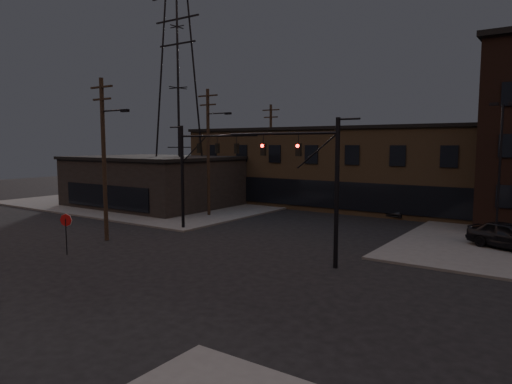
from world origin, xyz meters
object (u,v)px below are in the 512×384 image
at_px(traffic_signal_near, 318,175).
at_px(parked_car_lot_a, 510,236).
at_px(traffic_signal_far, 195,165).
at_px(stop_sign, 66,224).
at_px(car_crossing, 403,209).

distance_m(traffic_signal_near, parked_car_lot_a, 13.29).
distance_m(traffic_signal_far, stop_sign, 10.55).
xyz_separation_m(traffic_signal_near, car_crossing, (-1.08, 19.42, -4.25)).
distance_m(traffic_signal_far, car_crossing, 19.82).
bearing_deg(parked_car_lot_a, traffic_signal_far, 129.53).
xyz_separation_m(traffic_signal_near, traffic_signal_far, (-12.07, 3.50, 0.08)).
xyz_separation_m(traffic_signal_near, parked_car_lot_a, (8.40, 9.52, -3.93)).
relative_size(parked_car_lot_a, car_crossing, 1.20).
height_order(traffic_signal_near, traffic_signal_far, same).
bearing_deg(stop_sign, parked_car_lot_a, 36.34).
bearing_deg(car_crossing, stop_sign, -107.60).
relative_size(traffic_signal_near, car_crossing, 1.94).
bearing_deg(car_crossing, traffic_signal_far, -116.87).
relative_size(traffic_signal_far, parked_car_lot_a, 1.61).
bearing_deg(car_crossing, parked_car_lot_a, -38.49).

